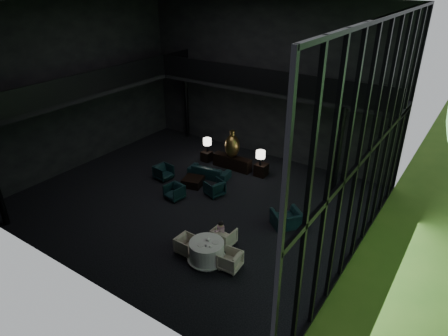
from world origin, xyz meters
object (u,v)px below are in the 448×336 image
Objects in this scene: coffee_table at (193,182)px; dining_chair_north at (224,236)px; bronze_urn at (232,146)px; side_table_left at (207,156)px; lounge_armchair_west at (164,172)px; dining_chair_west at (187,245)px; console at (232,162)px; dining_chair_east at (230,260)px; child at (221,229)px; dining_table at (207,253)px; side_table_right at (261,170)px; table_lamp_left at (207,142)px; lounge_armchair_south at (174,192)px; window_armchair at (286,216)px; lounge_armchair_east at (214,187)px; table_lamp_right at (261,155)px; sofa at (209,169)px.

dining_chair_north reaches higher than coffee_table.
bronze_urn reaches higher than side_table_left.
dining_chair_west is at bearing -123.17° from lounge_armchair_west.
coffee_table is (-0.52, -2.54, -0.14)m from console.
child reaches higher than dining_chair_east.
console is 7.28m from dining_table.
dining_table is at bearing -63.77° from console.
dining_table is at bearing -118.06° from lounge_armchair_west.
lounge_armchair_west is at bearing -141.54° from side_table_right.
table_lamp_left reaches higher than side_table_right.
lounge_armchair_south is (-2.04, -4.08, 0.04)m from side_table_right.
child reaches higher than dining_table.
console is at bearing -151.62° from dining_chair_east.
table_lamp_left is at bearing -2.86° from lounge_armchair_west.
table_lamp_left is 0.67× the size of window_armchair.
window_armchair is at bearing 101.45° from lounge_armchair_east.
lounge_armchair_south reaches higher than dining_chair_west.
console is at bearing -179.86° from table_lamp_right.
coffee_table is (-5.09, 0.61, -0.27)m from window_armchair.
table_lamp_left is 1.99m from sofa.
console reaches higher than side_table_left.
table_lamp_left is 8.20m from dining_table.
console is 0.92m from bronze_urn.
side_table_left is (-1.60, -0.01, -0.07)m from console.
bronze_urn is 7.02m from dining_chair_west.
dining_chair_west is (-2.20, -3.42, -0.16)m from window_armchair.
dining_table reaches higher than side_table_right.
lounge_armchair_south is 5.07m from window_armchair.
console is at bearing -29.78° from lounge_armchair_west.
lounge_armchair_south is at bearing -24.33° from child.
bronze_urn is 6.36m from dining_chair_north.
console is 1.60m from side_table_left.
side_table_left is (-1.60, 0.01, -0.98)m from bronze_urn.
side_table_right is 0.31× the size of sofa.
dining_chair_east is (6.19, -3.61, -0.06)m from lounge_armchair_west.
dining_table reaches higher than console.
dining_chair_west is at bearing -59.15° from table_lamp_left.
side_table_left is 0.86× the size of dining_chair_west.
dining_chair_east is at bearing -69.12° from side_table_right.
dining_chair_east is at bearing 59.66° from lounge_armchair_east.
lounge_armchair_west is at bearing -99.77° from table_lamp_left.
table_lamp_left is 3.28m from side_table_right.
table_lamp_right is at bearing -1.14° from table_lamp_left.
side_table_left is 8.10m from dining_table.
window_armchair is at bearing 167.71° from dining_chair_east.
console is 1.50× the size of bronze_urn.
console is 5.54m from window_armchair.
lounge_armchair_south is (1.66, -1.14, -0.04)m from lounge_armchair_west.
table_lamp_left is 7.38m from child.
sofa is (-2.02, -1.52, 0.08)m from side_table_right.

